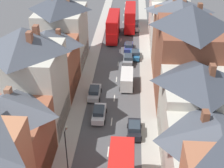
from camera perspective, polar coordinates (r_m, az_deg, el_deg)
The scene contains 16 objects.
pavement_left at distance 55.43m, azimuth -4.33°, elevation 2.09°, with size 2.20×104.00×0.14m, color #A8A399.
pavement_right at distance 54.99m, azimuth 6.26°, elevation 1.74°, with size 2.20×104.00×0.14m, color #A8A399.
centre_line_dashes at distance 53.25m, azimuth 0.82°, elevation 0.85°, with size 0.14×97.80×0.01m.
terrace_row_left at distance 36.52m, azimuth -17.02°, elevation -4.46°, with size 8.00×59.02×13.92m.
terrace_row_right at distance 41.44m, azimuth 14.23°, elevation 0.36°, with size 8.00×76.52×14.59m.
double_decker_bus_mid_street at distance 75.60m, azimuth 3.33°, elevation 12.12°, with size 2.74×10.80×5.30m.
double_decker_bus_far_approaching at distance 69.58m, azimuth 0.21°, elevation 10.58°, with size 2.74×10.80×5.30m.
car_near_blue at distance 43.39m, azimuth -2.39°, elevation -5.35°, with size 1.90×4.36×1.69m.
car_near_silver at distance 40.65m, azimuth 4.10°, elevation -8.18°, with size 1.90×3.94×1.71m.
car_parked_left_a at distance 60.60m, azimuth 4.23°, elevation 5.42°, with size 1.90×4.15×1.64m.
car_parked_right_a at distance 58.55m, azimuth 2.95°, elevation 4.57°, with size 1.90×4.37×1.68m.
car_mid_black at distance 48.15m, azimuth -3.24°, elevation -1.49°, with size 1.90×4.48×1.62m.
car_far_grey at distance 75.19m, azimuth 4.28°, elevation 10.41°, with size 1.90×4.00×1.70m.
car_parked_right_b at distance 64.18m, azimuth 3.08°, elevation 6.88°, with size 1.90×4.56×1.58m.
delivery_van at distance 50.63m, azimuth 2.73°, elevation 0.90°, with size 2.20×5.20×2.41m.
street_lamp at distance 34.56m, azimuth -8.35°, elevation -11.42°, with size 0.20×1.12×5.50m.
Camera 1 is at (2.40, -10.47, 25.91)m, focal length 50.00 mm.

